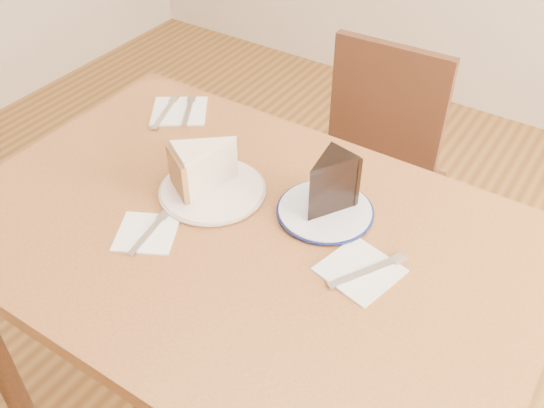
{
  "coord_description": "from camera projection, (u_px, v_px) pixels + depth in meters",
  "views": [
    {
      "loc": [
        0.55,
        -0.72,
        1.59
      ],
      "look_at": [
        0.04,
        0.05,
        0.8
      ],
      "focal_mm": 40.0,
      "sensor_mm": 36.0,
      "label": 1
    }
  ],
  "objects": [
    {
      "name": "table",
      "position": [
        243.0,
        264.0,
        1.3
      ],
      "size": [
        1.2,
        0.8,
        0.75
      ],
      "color": "#5B3318",
      "rests_on": "ground"
    },
    {
      "name": "napkin_navy",
      "position": [
        360.0,
        270.0,
        1.15
      ],
      "size": [
        0.16,
        0.16,
        0.0
      ],
      "primitive_type": "cube",
      "rotation": [
        0.0,
        0.0,
        -0.23
      ],
      "color": "white",
      "rests_on": "table"
    },
    {
      "name": "knife_spare",
      "position": [
        165.0,
        113.0,
        1.56
      ],
      "size": [
        0.07,
        0.15,
        0.0
      ],
      "primitive_type": "cube",
      "rotation": [
        0.0,
        0.0,
        0.36
      ],
      "color": "silver",
      "rests_on": "napkin_spare"
    },
    {
      "name": "carrot_cake",
      "position": [
        209.0,
        166.0,
        1.3
      ],
      "size": [
        0.15,
        0.16,
        0.09
      ],
      "primitive_type": null,
      "rotation": [
        0.0,
        0.0,
        -0.54
      ],
      "color": "beige",
      "rests_on": "plate_cream"
    },
    {
      "name": "knife_navy",
      "position": [
        367.0,
        271.0,
        1.14
      ],
      "size": [
        0.1,
        0.16,
        0.0
      ],
      "primitive_type": "cube",
      "rotation": [
        0.0,
        0.0,
        -0.52
      ],
      "color": "silver",
      "rests_on": "napkin_navy"
    },
    {
      "name": "plate_cream",
      "position": [
        212.0,
        190.0,
        1.32
      ],
      "size": [
        0.22,
        0.22,
        0.01
      ],
      "primitive_type": "cylinder",
      "color": "silver",
      "rests_on": "table"
    },
    {
      "name": "chair_far",
      "position": [
        363.0,
        177.0,
        1.82
      ],
      "size": [
        0.44,
        0.44,
        0.84
      ],
      "rotation": [
        0.0,
        0.0,
        3.19
      ],
      "color": "black",
      "rests_on": "ground"
    },
    {
      "name": "napkin_cream",
      "position": [
        147.0,
        233.0,
        1.23
      ],
      "size": [
        0.16,
        0.16,
        0.0
      ],
      "primitive_type": "cube",
      "rotation": [
        0.0,
        0.0,
        0.47
      ],
      "color": "white",
      "rests_on": "table"
    },
    {
      "name": "plate_navy",
      "position": [
        325.0,
        211.0,
        1.27
      ],
      "size": [
        0.2,
        0.2,
        0.01
      ],
      "primitive_type": "cylinder",
      "color": "white",
      "rests_on": "table"
    },
    {
      "name": "chocolate_cake",
      "position": [
        326.0,
        188.0,
        1.23
      ],
      "size": [
        0.09,
        0.12,
        0.12
      ],
      "primitive_type": null,
      "rotation": [
        0.0,
        0.0,
        2.94
      ],
      "color": "black",
      "rests_on": "plate_navy"
    },
    {
      "name": "fork_spare",
      "position": [
        188.0,
        111.0,
        1.57
      ],
      "size": [
        0.08,
        0.13,
        0.0
      ],
      "primitive_type": "cube",
      "rotation": [
        0.0,
        0.0,
        0.54
      ],
      "color": "silver",
      "rests_on": "napkin_spare"
    },
    {
      "name": "fork_cream",
      "position": [
        149.0,
        233.0,
        1.22
      ],
      "size": [
        0.04,
        0.14,
        0.0
      ],
      "primitive_type": "cube",
      "rotation": [
        0.0,
        0.0,
        0.17
      ],
      "color": "silver",
      "rests_on": "napkin_cream"
    },
    {
      "name": "napkin_spare",
      "position": [
        179.0,
        111.0,
        1.58
      ],
      "size": [
        0.19,
        0.19,
        0.0
      ],
      "primitive_type": "cube",
      "rotation": [
        0.0,
        0.0,
        0.6
      ],
      "color": "white",
      "rests_on": "table"
    }
  ]
}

